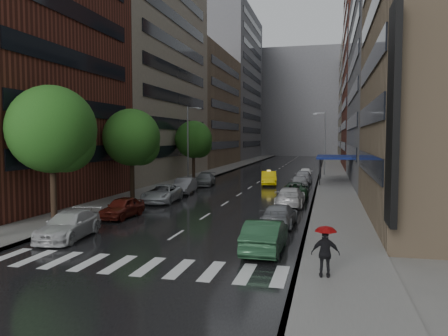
{
  "coord_description": "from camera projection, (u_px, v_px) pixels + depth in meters",
  "views": [
    {
      "loc": [
        8.27,
        -19.0,
        5.5
      ],
      "look_at": [
        0.0,
        15.66,
        3.0
      ],
      "focal_mm": 35.0,
      "sensor_mm": 36.0,
      "label": 1
    }
  ],
  "objects": [
    {
      "name": "ground",
      "position": [
        148.0,
        253.0,
        20.74
      ],
      "size": [
        220.0,
        220.0,
        0.0
      ],
      "primitive_type": "plane",
      "color": "gray",
      "rests_on": "ground"
    },
    {
      "name": "road",
      "position": [
        274.0,
        172.0,
        69.25
      ],
      "size": [
        14.0,
        140.0,
        0.01
      ],
      "primitive_type": "cube",
      "color": "black",
      "rests_on": "ground"
    },
    {
      "name": "sidewalk_left",
      "position": [
        219.0,
        171.0,
        71.33
      ],
      "size": [
        4.0,
        140.0,
        0.15
      ],
      "primitive_type": "cube",
      "color": "gray",
      "rests_on": "ground"
    },
    {
      "name": "sidewalk_right",
      "position": [
        332.0,
        173.0,
        67.16
      ],
      "size": [
        4.0,
        140.0,
        0.15
      ],
      "primitive_type": "cube",
      "color": "gray",
      "rests_on": "ground"
    },
    {
      "name": "crosswalk",
      "position": [
        133.0,
        265.0,
        18.75
      ],
      "size": [
        13.15,
        2.8,
        0.01
      ],
      "color": "silver",
      "rests_on": "ground"
    },
    {
      "name": "buildings_left",
      "position": [
        199.0,
        80.0,
        80.13
      ],
      "size": [
        8.0,
        108.0,
        38.0
      ],
      "color": "maroon",
      "rests_on": "ground"
    },
    {
      "name": "buildings_right",
      "position": [
        371.0,
        79.0,
        71.23
      ],
      "size": [
        8.05,
        109.1,
        36.0
      ],
      "color": "#937A5B",
      "rests_on": "ground"
    },
    {
      "name": "building_far",
      "position": [
        301.0,
        103.0,
        134.11
      ],
      "size": [
        40.0,
        14.0,
        32.0
      ],
      "primitive_type": "cube",
      "color": "slate",
      "rests_on": "ground"
    },
    {
      "name": "tree_near",
      "position": [
        52.0,
        130.0,
        27.32
      ],
      "size": [
        5.5,
        5.5,
        8.76
      ],
      "color": "#382619",
      "rests_on": "ground"
    },
    {
      "name": "tree_mid",
      "position": [
        132.0,
        138.0,
        38.43
      ],
      "size": [
        5.04,
        5.04,
        8.03
      ],
      "color": "#382619",
      "rests_on": "ground"
    },
    {
      "name": "tree_far",
      "position": [
        194.0,
        139.0,
        56.11
      ],
      "size": [
        4.8,
        4.8,
        7.66
      ],
      "color": "#382619",
      "rests_on": "ground"
    },
    {
      "name": "taxi",
      "position": [
        269.0,
        178.0,
        50.35
      ],
      "size": [
        2.38,
        5.03,
        1.59
      ],
      "primitive_type": "imported",
      "rotation": [
        0.0,
        0.0,
        0.15
      ],
      "color": "#DFC00B",
      "rests_on": "ground"
    },
    {
      "name": "parked_cars_left",
      "position": [
        160.0,
        194.0,
        36.69
      ],
      "size": [
        2.86,
        32.09,
        1.53
      ],
      "color": "silver",
      "rests_on": "ground"
    },
    {
      "name": "parked_cars_right",
      "position": [
        295.0,
        189.0,
        39.95
      ],
      "size": [
        2.37,
        43.54,
        1.6
      ],
      "color": "#1D4027",
      "rests_on": "ground"
    },
    {
      "name": "ped_red_umbrella",
      "position": [
        326.0,
        247.0,
        16.66
      ],
      "size": [
        1.09,
        0.82,
        2.01
      ],
      "color": "black",
      "rests_on": "sidewalk_right"
    },
    {
      "name": "street_lamp_left",
      "position": [
        188.0,
        143.0,
        51.29
      ],
      "size": [
        1.74,
        0.22,
        9.0
      ],
      "color": "gray",
      "rests_on": "sidewalk_left"
    },
    {
      "name": "street_lamp_right",
      "position": [
        324.0,
        142.0,
        62.27
      ],
      "size": [
        1.74,
        0.22,
        9.0
      ],
      "color": "gray",
      "rests_on": "sidewalk_right"
    },
    {
      "name": "awning",
      "position": [
        334.0,
        157.0,
        52.4
      ],
      "size": [
        4.0,
        8.0,
        3.12
      ],
      "color": "navy",
      "rests_on": "sidewalk_right"
    }
  ]
}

